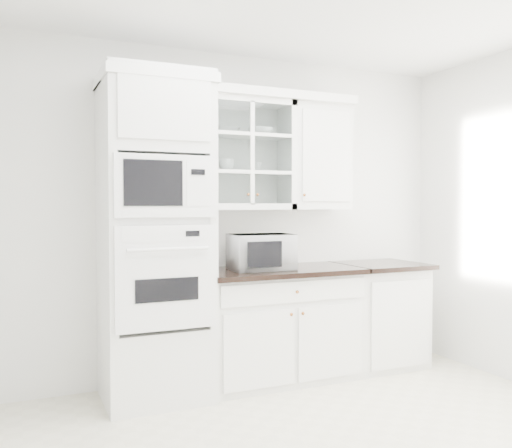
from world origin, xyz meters
name	(u,v)px	position (x,y,z in m)	size (l,w,h in m)	color
room_shell	(311,150)	(0.00, 0.43, 1.78)	(4.00, 3.50, 2.70)	white
oven_column	(155,237)	(-0.75, 1.42, 1.20)	(0.76, 0.68, 2.40)	white
base_cabinet_run	(279,323)	(0.28, 1.45, 0.46)	(1.32, 0.67, 0.92)	white
extra_base_cabinet	(379,313)	(1.28, 1.45, 0.46)	(0.72, 0.67, 0.92)	white
upper_cabinet_glass	(244,155)	(0.03, 1.58, 1.85)	(0.80, 0.33, 0.90)	white
upper_cabinet_solid	(316,158)	(0.71, 1.58, 1.85)	(0.55, 0.33, 0.90)	white
crown_molding	(233,93)	(-0.07, 1.56, 2.33)	(2.14, 0.38, 0.07)	white
countertop_microwave	(261,252)	(0.10, 1.42, 1.06)	(0.49, 0.41, 0.29)	white
bowl_a	(227,131)	(-0.12, 1.59, 2.04)	(0.21, 0.21, 0.05)	white
bowl_b	(261,132)	(0.17, 1.57, 2.04)	(0.21, 0.21, 0.06)	white
cup_a	(226,165)	(-0.12, 1.59, 1.76)	(0.13, 0.13, 0.10)	white
cup_b	(256,167)	(0.13, 1.57, 1.75)	(0.09, 0.09, 0.08)	white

